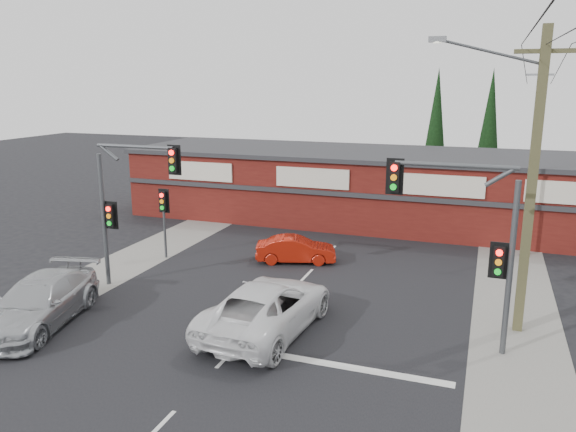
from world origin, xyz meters
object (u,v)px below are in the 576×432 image
(white_suv, at_px, (267,307))
(red_sedan, at_px, (296,250))
(shop_building, at_px, (347,184))
(utility_pole, at_px, (528,174))
(silver_suv, at_px, (39,302))

(white_suv, relative_size, red_sedan, 1.66)
(shop_building, relative_size, utility_pole, 2.73)
(red_sedan, xyz_separation_m, utility_pole, (9.43, -4.50, 4.78))
(red_sedan, bearing_deg, shop_building, -17.92)
(red_sedan, relative_size, utility_pole, 0.37)
(red_sedan, distance_m, utility_pole, 11.49)
(utility_pole, bearing_deg, red_sedan, 154.49)
(silver_suv, relative_size, red_sedan, 1.53)
(shop_building, bearing_deg, silver_suv, -107.99)
(silver_suv, relative_size, utility_pole, 0.57)
(white_suv, distance_m, silver_suv, 7.97)
(red_sedan, distance_m, shop_building, 9.62)
(silver_suv, bearing_deg, utility_pole, 6.00)
(silver_suv, xyz_separation_m, shop_building, (6.21, 19.14, 1.31))
(silver_suv, bearing_deg, white_suv, 3.99)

